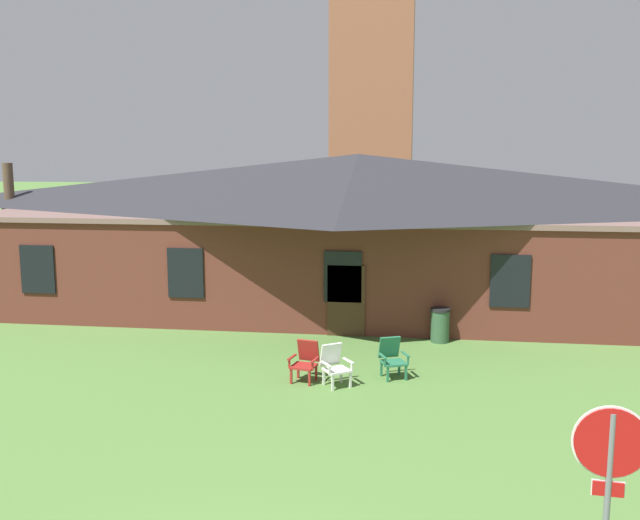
{
  "coord_description": "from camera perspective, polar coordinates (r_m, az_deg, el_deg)",
  "views": [
    {
      "loc": [
        2.07,
        -6.5,
        5.47
      ],
      "look_at": [
        0.04,
        8.31,
        3.07
      ],
      "focal_mm": 39.53,
      "sensor_mm": 36.0,
      "label": 1
    }
  ],
  "objects": [
    {
      "name": "brick_building",
      "position": [
        25.21,
        3.06,
        2.72
      ],
      "size": [
        24.56,
        10.4,
        5.24
      ],
      "color": "brown",
      "rests_on": "ground"
    },
    {
      "name": "lawn_chair_near_door",
      "position": [
        16.5,
        1.18,
        -8.42
      ],
      "size": [
        0.85,
        0.87,
        0.96
      ],
      "color": "silver",
      "rests_on": "ground"
    },
    {
      "name": "lawn_chair_left_end",
      "position": [
        17.14,
        5.84,
        -7.79
      ],
      "size": [
        0.79,
        0.83,
        0.96
      ],
      "color": "#28704C",
      "rests_on": "ground"
    },
    {
      "name": "stop_sign",
      "position": [
        8.39,
        22.34,
        -16.08
      ],
      "size": [
        0.8,
        0.11,
        2.8
      ],
      "color": "slate",
      "rests_on": "ground"
    },
    {
      "name": "trash_bin",
      "position": [
        20.31,
        9.7,
        -5.2
      ],
      "size": [
        0.56,
        0.56,
        0.98
      ],
      "color": "#335638",
      "rests_on": "ground"
    },
    {
      "name": "lawn_chair_by_porch",
      "position": [
        16.79,
        -1.18,
        -8.1
      ],
      "size": [
        0.72,
        0.77,
        0.96
      ],
      "color": "maroon",
      "rests_on": "ground"
    },
    {
      "name": "bare_tree_beside_building",
      "position": [
        28.34,
        -23.72,
        2.36
      ],
      "size": [
        1.81,
        1.3,
        4.91
      ],
      "color": "brown",
      "rests_on": "ground"
    },
    {
      "name": "dome_tower",
      "position": [
        43.81,
        4.33,
        14.42
      ],
      "size": [
        5.18,
        5.18,
        20.74
      ],
      "color": "#93563D",
      "rests_on": "ground"
    }
  ]
}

